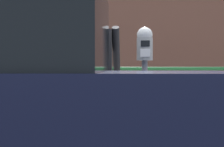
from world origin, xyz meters
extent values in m
cube|color=#9E9B93|center=(0.00, 1.18, 0.08)|extent=(36.00, 2.36, 0.16)
cylinder|color=slate|center=(0.13, 0.30, 0.71)|extent=(0.07, 0.07, 1.11)
cylinder|color=#939699|center=(0.13, 0.30, 1.40)|extent=(0.19, 0.19, 0.27)
sphere|color=silver|center=(0.13, 0.30, 1.56)|extent=(0.19, 0.19, 0.19)
cube|color=black|center=(0.13, 0.21, 1.46)|extent=(0.10, 0.01, 0.07)
cube|color=white|center=(0.13, 0.21, 1.35)|extent=(0.11, 0.01, 0.09)
cylinder|color=#1E233F|center=(-0.58, 0.41, 0.58)|extent=(0.15, 0.15, 0.85)
cylinder|color=#1E233F|center=(-0.38, 0.41, 0.58)|extent=(0.15, 0.15, 0.85)
cube|color=black|center=(-0.48, 0.41, 1.32)|extent=(0.45, 0.24, 0.64)
sphere|color=tan|center=(-0.48, 0.41, 1.75)|extent=(0.23, 0.23, 0.23)
cylinder|color=black|center=(-0.75, 0.42, 1.34)|extent=(0.09, 0.09, 0.60)
cylinder|color=black|center=(-0.21, 0.54, 1.41)|extent=(0.10, 0.39, 0.56)
cylinder|color=#1E602D|center=(0.00, 2.08, 1.16)|extent=(24.00, 0.06, 0.06)
cylinder|color=#1E602D|center=(0.00, 2.08, 0.71)|extent=(24.00, 0.05, 0.05)
cylinder|color=#1E602D|center=(0.00, 2.08, 0.66)|extent=(0.06, 0.06, 1.01)
cube|color=brown|center=(0.00, 5.59, 1.66)|extent=(32.00, 0.50, 3.33)
camera|label=1|loc=(-0.13, -3.62, 1.18)|focal=53.39mm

